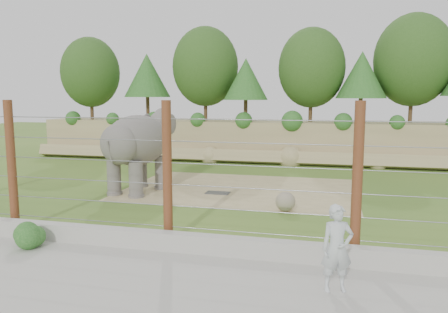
% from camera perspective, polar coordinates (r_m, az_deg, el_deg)
% --- Properties ---
extents(ground, '(90.00, 90.00, 0.00)m').
position_cam_1_polar(ground, '(16.68, -1.66, -6.37)').
color(ground, '#466C27').
rests_on(ground, ground).
extents(back_embankment, '(30.00, 5.52, 8.77)m').
position_cam_1_polar(back_embankment, '(28.50, 6.36, 7.54)').
color(back_embankment, '#96875C').
rests_on(back_embankment, ground).
extents(dirt_patch, '(10.00, 7.00, 0.02)m').
position_cam_1_polar(dirt_patch, '(19.40, 2.15, -4.31)').
color(dirt_patch, tan).
rests_on(dirt_patch, ground).
extents(drain_grate, '(1.00, 0.60, 0.03)m').
position_cam_1_polar(drain_grate, '(18.60, -0.82, -4.76)').
color(drain_grate, '#262628').
rests_on(drain_grate, dirt_patch).
extents(elephant, '(2.69, 4.58, 3.47)m').
position_cam_1_polar(elephant, '(19.00, -11.19, 0.57)').
color(elephant, slate).
rests_on(elephant, ground).
extents(stone_ball, '(0.71, 0.71, 0.71)m').
position_cam_1_polar(stone_ball, '(15.80, 8.03, -5.86)').
color(stone_ball, gray).
rests_on(stone_ball, dirt_patch).
extents(retaining_wall, '(26.00, 0.35, 0.50)m').
position_cam_1_polar(retaining_wall, '(12.06, -8.14, -10.83)').
color(retaining_wall, '#B2B1A6').
rests_on(retaining_wall, ground).
extents(walkway, '(26.00, 4.00, 0.01)m').
position_cam_1_polar(walkway, '(10.45, -12.36, -15.40)').
color(walkway, '#B2B1A6').
rests_on(walkway, ground).
extents(barrier_fence, '(20.26, 0.26, 4.00)m').
position_cam_1_polar(barrier_fence, '(12.08, -7.41, -2.21)').
color(barrier_fence, maroon).
rests_on(barrier_fence, ground).
extents(walkway_shrub, '(0.74, 0.74, 0.74)m').
position_cam_1_polar(walkway_shrub, '(13.13, -24.46, -9.31)').
color(walkway_shrub, '#1B551A').
rests_on(walkway_shrub, walkway).
extents(zookeeper, '(0.78, 0.63, 1.86)m').
position_cam_1_polar(zookeeper, '(9.63, 14.55, -11.53)').
color(zookeeper, '#A4A7AD').
rests_on(zookeeper, walkway).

